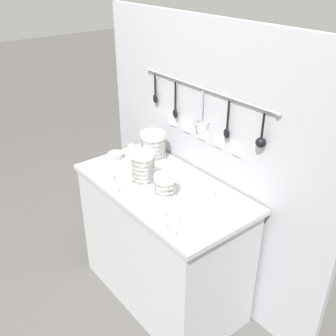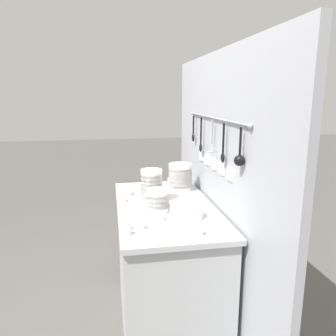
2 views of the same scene
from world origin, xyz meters
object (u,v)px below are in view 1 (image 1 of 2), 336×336
at_px(cup_beside_plates, 164,226).
at_px(cup_back_right, 172,233).
at_px(steel_mixing_bowl, 116,155).
at_px(cup_front_left, 231,213).
at_px(cup_centre, 176,221).
at_px(bowl_stack_wide_centre, 153,146).
at_px(cup_edge_near, 180,205).
at_px(cup_front_right, 110,177).
at_px(plate_stack, 198,192).
at_px(bowl_stack_tall_left, 165,186).
at_px(bowl_stack_nested_right, 143,168).
at_px(cup_back_left, 162,214).
at_px(cup_by_caddy, 131,148).
at_px(cup_mid_row, 116,190).
at_px(cup_edge_far, 187,174).

distance_m(cup_beside_plates, cup_back_right, 0.07).
height_order(steel_mixing_bowl, cup_front_left, cup_front_left).
height_order(cup_centre, cup_back_right, same).
xyz_separation_m(bowl_stack_wide_centre, cup_centre, (0.67, -0.35, -0.08)).
xyz_separation_m(steel_mixing_bowl, cup_centre, (0.85, -0.16, 0.00)).
distance_m(bowl_stack_wide_centre, cup_back_right, 0.85).
xyz_separation_m(cup_edge_near, cup_front_right, (-0.51, -0.14, 0.00)).
bearing_deg(plate_stack, bowl_stack_tall_left, -130.23).
bearing_deg(steel_mixing_bowl, cup_front_left, 6.80).
height_order(bowl_stack_nested_right, cup_back_left, bowl_stack_nested_right).
xyz_separation_m(cup_by_caddy, cup_centre, (0.88, -0.31, 0.00)).
distance_m(cup_beside_plates, cup_centre, 0.08).
height_order(cup_back_left, cup_edge_near, same).
height_order(cup_back_left, cup_centre, same).
distance_m(cup_back_left, cup_mid_row, 0.37).
relative_size(plate_stack, cup_centre, 4.69).
xyz_separation_m(cup_edge_near, cup_centre, (0.10, -0.12, 0.00)).
bearing_deg(cup_centre, steel_mixing_bowl, 169.23).
bearing_deg(cup_front_right, cup_back_left, 1.30).
height_order(bowl_stack_wide_centre, bowl_stack_tall_left, bowl_stack_wide_centre).
relative_size(bowl_stack_wide_centre, plate_stack, 1.03).
bearing_deg(cup_front_right, cup_centre, 2.52).
height_order(bowl_stack_tall_left, plate_stack, bowl_stack_tall_left).
relative_size(cup_back_left, cup_edge_near, 1.00).
distance_m(steel_mixing_bowl, cup_front_left, 0.99).
bearing_deg(bowl_stack_wide_centre, cup_beside_plates, -32.89).
bearing_deg(bowl_stack_nested_right, cup_edge_near, 1.06).
bearing_deg(steel_mixing_bowl, cup_back_left, -13.18).
height_order(bowl_stack_nested_right, cup_by_caddy, bowl_stack_nested_right).
height_order(bowl_stack_wide_centre, cup_edge_far, bowl_stack_wide_centre).
distance_m(bowl_stack_nested_right, cup_mid_row, 0.21).
xyz_separation_m(bowl_stack_nested_right, bowl_stack_tall_left, (0.19, 0.02, -0.04)).
bearing_deg(cup_centre, cup_front_left, 64.93).
height_order(plate_stack, cup_back_right, plate_stack).
bearing_deg(steel_mixing_bowl, plate_stack, 8.67).
xyz_separation_m(bowl_stack_tall_left, cup_beside_plates, (0.25, -0.20, -0.05)).
bearing_deg(bowl_stack_nested_right, cup_front_right, -140.19).
bearing_deg(cup_edge_far, plate_stack, -24.17).
relative_size(bowl_stack_tall_left, cup_beside_plates, 3.34).
relative_size(cup_edge_far, cup_front_left, 1.00).
xyz_separation_m(bowl_stack_nested_right, cup_back_right, (0.51, -0.19, -0.09)).
relative_size(cup_edge_far, cup_mid_row, 1.00).
xyz_separation_m(bowl_stack_wide_centre, cup_back_right, (0.73, -0.43, -0.08)).
bearing_deg(plate_stack, cup_by_caddy, 176.89).
height_order(bowl_stack_wide_centre, cup_mid_row, bowl_stack_wide_centre).
bearing_deg(cup_centre, cup_back_left, -170.91).
xyz_separation_m(bowl_stack_tall_left, cup_front_left, (0.38, 0.15, -0.05)).
distance_m(cup_edge_far, cup_centre, 0.50).
distance_m(cup_edge_far, cup_back_right, 0.60).
distance_m(plate_stack, cup_back_right, 0.40).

